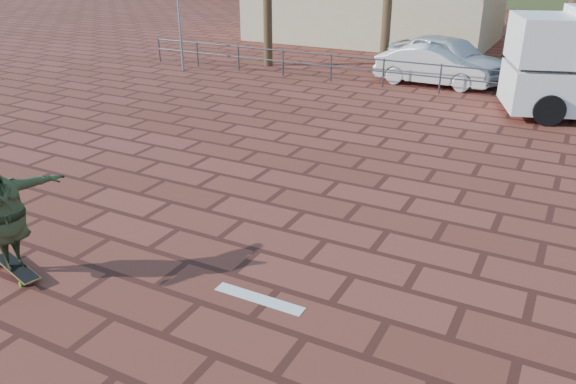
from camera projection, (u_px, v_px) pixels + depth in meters
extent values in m
plane|color=brown|center=(259.00, 250.00, 9.33)|extent=(120.00, 120.00, 0.00)
cube|color=white|center=(259.00, 299.00, 8.06)|extent=(1.40, 0.22, 0.01)
cylinder|color=#47494F|center=(159.00, 50.00, 23.94)|extent=(0.06, 0.06, 1.00)
cylinder|color=#47494F|center=(197.00, 54.00, 23.08)|extent=(0.06, 0.06, 1.00)
cylinder|color=#47494F|center=(239.00, 58.00, 22.23)|extent=(0.06, 0.06, 1.00)
cylinder|color=#47494F|center=(283.00, 63.00, 21.38)|extent=(0.06, 0.06, 1.00)
cylinder|color=#47494F|center=(331.00, 68.00, 20.53)|extent=(0.06, 0.06, 1.00)
cylinder|color=#47494F|center=(383.00, 73.00, 19.68)|extent=(0.06, 0.06, 1.00)
cylinder|color=#47494F|center=(440.00, 79.00, 18.83)|extent=(0.06, 0.06, 1.00)
cylinder|color=#47494F|center=(503.00, 85.00, 17.97)|extent=(0.06, 0.06, 1.00)
cylinder|color=#47494F|center=(571.00, 92.00, 17.12)|extent=(0.06, 0.06, 1.00)
cylinder|color=#47494F|center=(442.00, 65.00, 18.64)|extent=(24.00, 0.05, 0.05)
cylinder|color=#47494F|center=(440.00, 77.00, 18.81)|extent=(24.00, 0.05, 0.05)
cube|color=beige|center=(375.00, 0.00, 28.85)|extent=(12.00, 7.00, 4.00)
cube|color=olive|center=(16.00, 267.00, 8.65)|extent=(1.21, 0.56, 0.02)
cube|color=black|center=(16.00, 267.00, 8.65)|extent=(1.16, 0.53, 0.00)
cube|color=silver|center=(6.00, 260.00, 8.92)|extent=(0.11, 0.20, 0.03)
cube|color=silver|center=(28.00, 279.00, 8.41)|extent=(0.11, 0.20, 0.03)
cylinder|color=#57B827|center=(14.00, 259.00, 9.01)|extent=(0.08, 0.05, 0.08)
cylinder|color=#57B827|center=(21.00, 284.00, 8.35)|extent=(0.08, 0.05, 0.08)
cylinder|color=#57B827|center=(36.00, 278.00, 8.50)|extent=(0.08, 0.05, 0.08)
imported|color=#363F22|center=(5.00, 220.00, 8.32)|extent=(1.21, 2.01, 1.59)
cube|color=white|center=(546.00, 39.00, 15.90)|extent=(2.40, 2.82, 1.31)
cube|color=black|center=(517.00, 56.00, 16.21)|extent=(0.64, 1.78, 0.71)
cylinder|color=black|center=(548.00, 110.00, 15.56)|extent=(0.92, 0.56, 0.87)
cylinder|color=black|center=(530.00, 90.00, 17.62)|extent=(0.92, 0.56, 0.87)
imported|color=silver|center=(448.00, 57.00, 20.74)|extent=(5.12, 3.46, 1.62)
imported|color=silver|center=(434.00, 66.00, 19.96)|extent=(4.09, 1.50, 1.34)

